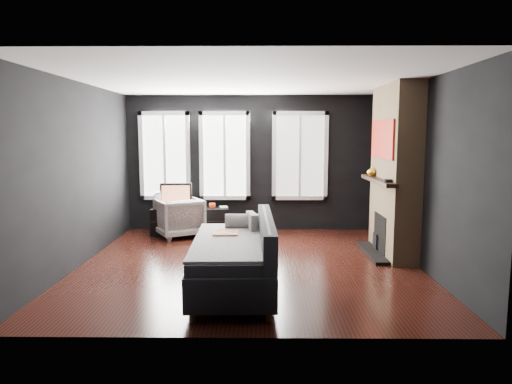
{
  "coord_description": "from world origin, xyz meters",
  "views": [
    {
      "loc": [
        0.18,
        -6.64,
        1.93
      ],
      "look_at": [
        0.1,
        0.3,
        1.05
      ],
      "focal_mm": 32.0,
      "sensor_mm": 36.0,
      "label": 1
    }
  ],
  "objects_px": {
    "monitor": "(176,194)",
    "mug": "(212,205)",
    "media_console": "(191,221)",
    "mantel_vase": "(372,171)",
    "armchair": "(179,216)",
    "sofa": "(233,254)",
    "book": "(220,202)"
  },
  "relations": [
    {
      "from": "armchair",
      "to": "mug",
      "type": "relative_size",
      "value": 6.67
    },
    {
      "from": "mantel_vase",
      "to": "media_console",
      "type": "bearing_deg",
      "value": 162.1
    },
    {
      "from": "armchair",
      "to": "book",
      "type": "distance_m",
      "value": 0.84
    },
    {
      "from": "armchair",
      "to": "media_console",
      "type": "relative_size",
      "value": 0.55
    },
    {
      "from": "media_console",
      "to": "monitor",
      "type": "distance_m",
      "value": 0.6
    },
    {
      "from": "sofa",
      "to": "monitor",
      "type": "xyz_separation_m",
      "value": [
        -1.31,
        3.22,
        0.32
      ]
    },
    {
      "from": "sofa",
      "to": "media_console",
      "type": "bearing_deg",
      "value": 105.98
    },
    {
      "from": "book",
      "to": "mantel_vase",
      "type": "xyz_separation_m",
      "value": [
        2.68,
        -1.11,
        0.7
      ]
    },
    {
      "from": "monitor",
      "to": "mug",
      "type": "xyz_separation_m",
      "value": [
        0.7,
        0.02,
        -0.22
      ]
    },
    {
      "from": "armchair",
      "to": "mantel_vase",
      "type": "xyz_separation_m",
      "value": [
        3.42,
        -0.78,
        0.91
      ]
    },
    {
      "from": "sofa",
      "to": "book",
      "type": "relative_size",
      "value": 10.68
    },
    {
      "from": "sofa",
      "to": "mantel_vase",
      "type": "distance_m",
      "value": 3.23
    },
    {
      "from": "monitor",
      "to": "mug",
      "type": "height_order",
      "value": "monitor"
    },
    {
      "from": "mantel_vase",
      "to": "book",
      "type": "bearing_deg",
      "value": 157.57
    },
    {
      "from": "book",
      "to": "mantel_vase",
      "type": "distance_m",
      "value": 2.98
    },
    {
      "from": "mantel_vase",
      "to": "monitor",
      "type": "bearing_deg",
      "value": 163.68
    },
    {
      "from": "monitor",
      "to": "mantel_vase",
      "type": "relative_size",
      "value": 3.5
    },
    {
      "from": "armchair",
      "to": "mug",
      "type": "xyz_separation_m",
      "value": [
        0.6,
        0.27,
        0.17
      ]
    },
    {
      "from": "book",
      "to": "mantel_vase",
      "type": "bearing_deg",
      "value": -22.43
    },
    {
      "from": "sofa",
      "to": "mantel_vase",
      "type": "height_order",
      "value": "mantel_vase"
    },
    {
      "from": "sofa",
      "to": "monitor",
      "type": "bearing_deg",
      "value": 110.32
    },
    {
      "from": "armchair",
      "to": "mantel_vase",
      "type": "distance_m",
      "value": 3.63
    },
    {
      "from": "media_console",
      "to": "monitor",
      "type": "height_order",
      "value": "monitor"
    },
    {
      "from": "armchair",
      "to": "media_console",
      "type": "height_order",
      "value": "armchair"
    },
    {
      "from": "media_console",
      "to": "mantel_vase",
      "type": "height_order",
      "value": "mantel_vase"
    },
    {
      "from": "monitor",
      "to": "book",
      "type": "xyz_separation_m",
      "value": [
        0.84,
        0.07,
        -0.18
      ]
    },
    {
      "from": "media_console",
      "to": "armchair",
      "type": "bearing_deg",
      "value": -126.42
    },
    {
      "from": "armchair",
      "to": "media_console",
      "type": "xyz_separation_m",
      "value": [
        0.17,
        0.27,
        -0.15
      ]
    },
    {
      "from": "armchair",
      "to": "monitor",
      "type": "xyz_separation_m",
      "value": [
        -0.1,
        0.25,
        0.38
      ]
    },
    {
      "from": "monitor",
      "to": "mug",
      "type": "distance_m",
      "value": 0.73
    },
    {
      "from": "monitor",
      "to": "mantel_vase",
      "type": "xyz_separation_m",
      "value": [
        3.52,
        -1.03,
        0.53
      ]
    },
    {
      "from": "media_console",
      "to": "sofa",
      "type": "bearing_deg",
      "value": -75.74
    }
  ]
}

